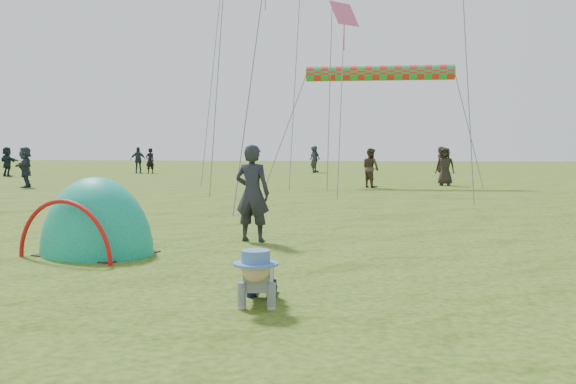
# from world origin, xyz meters

# --- Properties ---
(ground) EXTENTS (140.00, 140.00, 0.00)m
(ground) POSITION_xyz_m (0.00, 0.00, 0.00)
(ground) COLOR #19430D
(crawling_toddler) EXTENTS (0.63, 0.86, 0.63)m
(crawling_toddler) POSITION_xyz_m (-0.24, -0.43, 0.31)
(crawling_toddler) COLOR black
(crawling_toddler) RESTS_ON ground
(popup_tent) EXTENTS (2.22, 2.02, 2.36)m
(popup_tent) POSITION_xyz_m (-3.23, 2.42, 0.00)
(popup_tent) COLOR #008A90
(popup_tent) RESTS_ON ground
(standing_adult) EXTENTS (0.67, 0.50, 1.68)m
(standing_adult) POSITION_xyz_m (-1.10, 4.01, 0.84)
(standing_adult) COLOR #23232E
(standing_adult) RESTS_ON ground
(crowd_person_2) EXTENTS (0.96, 1.05, 1.72)m
(crowd_person_2) POSITION_xyz_m (-2.54, 34.91, 0.86)
(crowd_person_2) COLOR #252F3D
(crowd_person_2) RESTS_ON ground
(crowd_person_4) EXTENTS (0.81, 0.96, 1.68)m
(crowd_person_4) POSITION_xyz_m (5.59, 35.57, 0.84)
(crowd_person_4) COLOR black
(crowd_person_4) RESTS_ON ground
(crowd_person_5) EXTENTS (0.93, 1.61, 1.65)m
(crowd_person_5) POSITION_xyz_m (-12.85, 17.52, 0.83)
(crowd_person_5) COLOR #2A3342
(crowd_person_5) RESTS_ON ground
(crowd_person_6) EXTENTS (0.54, 0.69, 1.68)m
(crowd_person_6) POSITION_xyz_m (-2.51, 33.71, 0.84)
(crowd_person_6) COLOR #29292F
(crowd_person_6) RESTS_ON ground
(crowd_person_7) EXTENTS (0.96, 0.98, 1.59)m
(crowd_person_7) POSITION_xyz_m (0.99, 19.20, 0.79)
(crowd_person_7) COLOR #45352A
(crowd_person_7) RESTS_ON ground
(crowd_person_8) EXTENTS (1.04, 0.72, 1.65)m
(crowd_person_8) POSITION_xyz_m (-13.41, 31.84, 0.82)
(crowd_person_8) COLOR #2B3445
(crowd_person_8) RESTS_ON ground
(crowd_person_10) EXTENTS (0.90, 0.70, 1.62)m
(crowd_person_10) POSITION_xyz_m (4.13, 20.91, 0.81)
(crowd_person_10) COLOR black
(crowd_person_10) RESTS_ON ground
(crowd_person_11) EXTENTS (1.58, 1.17, 1.65)m
(crowd_person_11) POSITION_xyz_m (-19.13, 26.78, 0.83)
(crowd_person_11) COLOR #1B2731
(crowd_person_11) RESTS_ON ground
(crowd_person_12) EXTENTS (0.67, 0.68, 1.58)m
(crowd_person_12) POSITION_xyz_m (-12.55, 31.62, 0.79)
(crowd_person_12) COLOR black
(crowd_person_12) RESTS_ON ground
(rainbow_tube_kite) EXTENTS (6.23, 0.64, 0.64)m
(rainbow_tube_kite) POSITION_xyz_m (1.34, 20.90, 4.77)
(rainbow_tube_kite) COLOR red
(diamond_kite_5) EXTENTS (1.18, 1.18, 0.97)m
(diamond_kite_5) POSITION_xyz_m (-0.08, 18.48, 6.79)
(diamond_kite_5) COLOR #E35888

